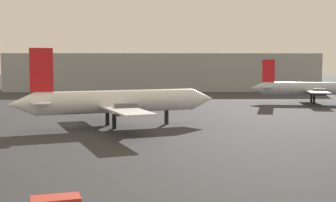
% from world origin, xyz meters
% --- Properties ---
extents(airplane_distant, '(25.46, 24.10, 9.60)m').
position_xyz_m(airplane_distant, '(-3.76, 50.26, 3.13)').
color(airplane_distant, white).
rests_on(airplane_distant, ground_plane).
extents(airplane_far_right, '(25.87, 17.65, 8.50)m').
position_xyz_m(airplane_far_right, '(32.41, 81.34, 2.90)').
color(airplane_far_right, '#B2BCCC').
rests_on(airplane_far_right, ground_plane).
extents(terminal_building, '(85.68, 24.53, 10.35)m').
position_xyz_m(terminal_building, '(3.46, 128.69, 5.17)').
color(terminal_building, '#999EA3').
rests_on(terminal_building, ground_plane).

